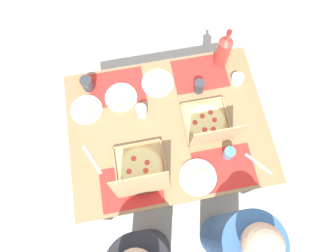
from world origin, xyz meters
TOP-DOWN VIEW (x-y plane):
  - ground_plane at (0.00, 0.00)m, footprint 6.00×6.00m
  - dining_table at (0.00, 0.00)m, footprint 1.25×0.96m
  - placemat_near_left at (-0.28, -0.33)m, footprint 0.36×0.26m
  - placemat_near_right at (0.28, -0.33)m, footprint 0.36×0.26m
  - placemat_far_left at (-0.28, 0.33)m, footprint 0.36×0.26m
  - placemat_far_right at (0.28, 0.33)m, footprint 0.36×0.26m
  - pizza_box_edge_far at (-0.24, 0.05)m, footprint 0.28×0.30m
  - pizza_box_center at (0.21, 0.26)m, footprint 0.30×0.30m
  - plate_far_right at (0.26, -0.24)m, footprint 0.21×0.21m
  - plate_middle at (0.01, -0.31)m, footprint 0.21×0.21m
  - plate_near_right at (-0.11, 0.35)m, footprint 0.22×0.22m
  - plate_near_left at (0.49, -0.20)m, footprint 0.20×0.20m
  - soda_bottle at (-0.44, -0.39)m, footprint 0.09×0.09m
  - cup_dark at (0.46, -0.36)m, footprint 0.08×0.08m
  - cup_clear_left at (-0.24, -0.21)m, footprint 0.07×0.07m
  - cup_spare at (0.15, -0.11)m, footprint 0.07×0.07m
  - cup_clear_right at (-0.32, 0.25)m, footprint 0.07×0.07m
  - condiment_bowl at (-0.51, -0.23)m, footprint 0.08×0.08m
  - fork_by_near_left at (-0.49, 0.34)m, footprint 0.13×0.16m
  - knife_by_far_left at (0.49, 0.13)m, footprint 0.10×0.20m
  - diner_left_seat at (-0.28, 0.74)m, footprint 0.32×0.32m

SIDE VIEW (x-z plane):
  - ground_plane at x=0.00m, z-range 0.00..0.00m
  - diner_left_seat at x=-0.28m, z-range -0.06..1.14m
  - dining_table at x=0.00m, z-range 0.25..1.01m
  - placemat_near_left at x=-0.28m, z-range 0.75..0.75m
  - placemat_near_right at x=0.28m, z-range 0.75..0.75m
  - placemat_far_left at x=-0.28m, z-range 0.75..0.75m
  - placemat_far_right at x=0.28m, z-range 0.75..0.75m
  - fork_by_near_left at x=-0.49m, z-range 0.75..0.76m
  - knife_by_far_left at x=0.49m, z-range 0.75..0.76m
  - plate_middle at x=0.01m, z-range 0.75..0.77m
  - plate_far_right at x=0.26m, z-range 0.75..0.78m
  - plate_near_right at x=-0.11m, z-range 0.75..0.78m
  - plate_near_left at x=0.49m, z-range 0.75..0.78m
  - condiment_bowl at x=-0.51m, z-range 0.75..0.80m
  - cup_clear_right at x=-0.32m, z-range 0.75..0.84m
  - cup_spare at x=0.15m, z-range 0.75..0.84m
  - pizza_box_edge_far at x=-0.24m, z-range 0.64..0.96m
  - cup_clear_left at x=-0.24m, z-range 0.75..0.85m
  - pizza_box_center at x=0.21m, z-range 0.64..0.97m
  - cup_dark at x=0.46m, z-range 0.75..0.86m
  - soda_bottle at x=-0.44m, z-range 0.72..1.05m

